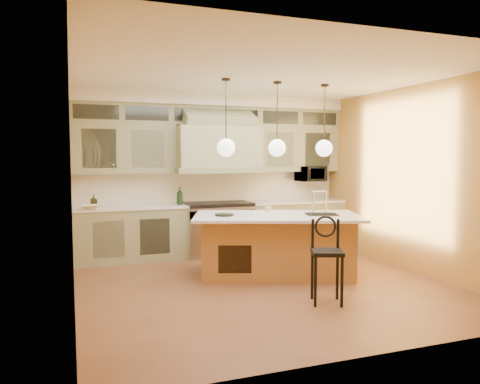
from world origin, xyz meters
name	(u,v)px	position (x,y,z in m)	size (l,w,h in m)	color
floor	(263,284)	(0.00, 0.00, 0.00)	(5.00, 5.00, 0.00)	brown
ceiling	(264,75)	(0.00, 0.00, 2.90)	(5.00, 5.00, 0.00)	white
wall_back	(212,175)	(0.00, 2.50, 1.45)	(5.00, 5.00, 0.00)	#B68132
wall_front	(375,196)	(0.00, -2.50, 1.45)	(5.00, 5.00, 0.00)	#B68132
wall_left	(72,185)	(-2.50, 0.00, 1.45)	(5.00, 5.00, 0.00)	#B68132
wall_right	(411,178)	(2.50, 0.00, 1.45)	(5.00, 5.00, 0.00)	#B68132
back_cabinetry	(216,176)	(0.00, 2.23, 1.43)	(5.00, 0.77, 2.90)	gray
range	(218,228)	(0.00, 2.14, 0.49)	(1.20, 0.74, 0.96)	silver
kitchen_island	(277,244)	(0.40, 0.45, 0.47)	(2.74, 2.04, 1.35)	olive
counter_stool	(327,254)	(0.42, -1.00, 0.60)	(0.48, 0.48, 1.06)	black
microwave	(311,174)	(1.95, 2.25, 1.45)	(0.54, 0.37, 0.30)	black
oil_bottle_a	(180,196)	(-0.70, 2.15, 1.10)	(0.12, 0.12, 0.31)	black
oil_bottle_b	(94,201)	(-2.16, 2.15, 1.05)	(0.10, 0.10, 0.22)	black
fruit_bowl	(90,207)	(-2.22, 1.92, 0.98)	(0.31, 0.31, 0.07)	white
cup	(268,209)	(0.40, 0.75, 0.97)	(0.10, 0.10, 0.09)	silver
pendant_left	(226,146)	(-0.40, 0.45, 1.95)	(0.26, 0.26, 1.11)	#2D2319
pendant_center	(277,146)	(0.40, 0.45, 1.95)	(0.26, 0.26, 1.11)	#2D2319
pendant_right	(324,146)	(1.20, 0.45, 1.95)	(0.26, 0.26, 1.11)	#2D2319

